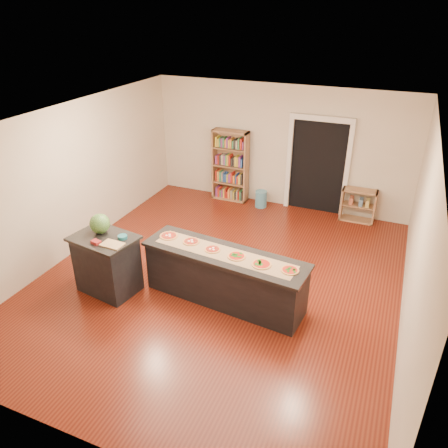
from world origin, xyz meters
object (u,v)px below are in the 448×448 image
at_px(side_counter, 107,264).
at_px(bookshelf, 230,166).
at_px(waste_bin, 261,199).
at_px(watermelon, 100,224).
at_px(kitchen_island, 224,277).
at_px(low_shelf, 358,205).

distance_m(side_counter, bookshelf, 4.32).
bearing_deg(bookshelf, waste_bin, -9.54).
height_order(side_counter, waste_bin, side_counter).
bearing_deg(watermelon, side_counter, -41.38).
relative_size(side_counter, bookshelf, 0.60).
bearing_deg(waste_bin, watermelon, -109.66).
bearing_deg(bookshelf, watermelon, -98.10).
relative_size(bookshelf, watermelon, 5.24).
xyz_separation_m(side_counter, watermelon, (-0.13, 0.11, 0.66)).
distance_m(side_counter, watermelon, 0.68).
bearing_deg(waste_bin, bookshelf, 170.46).
distance_m(kitchen_island, bookshelf, 4.09).
bearing_deg(kitchen_island, side_counter, -159.95).
xyz_separation_m(low_shelf, waste_bin, (-2.19, -0.14, -0.17)).
height_order(side_counter, bookshelf, bookshelf).
bearing_deg(low_shelf, bookshelf, 179.89).
distance_m(kitchen_island, side_counter, 1.96).
height_order(side_counter, low_shelf, side_counter).
xyz_separation_m(kitchen_island, watermelon, (-2.03, -0.37, 0.73)).
bearing_deg(side_counter, bookshelf, 93.04).
relative_size(kitchen_island, low_shelf, 3.64).
height_order(kitchen_island, low_shelf, kitchen_island).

